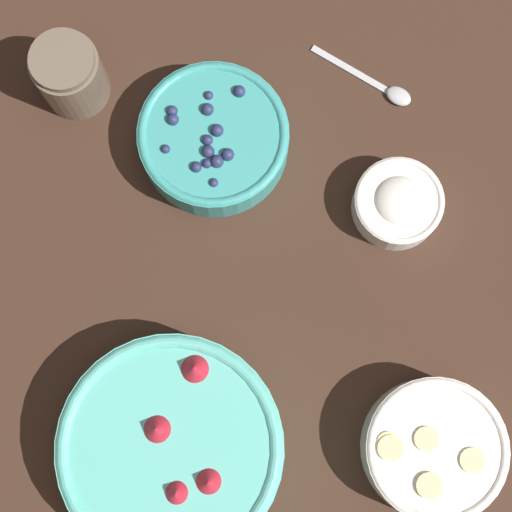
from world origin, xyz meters
TOP-DOWN VIEW (x-y plane):
  - ground_plane at (0.00, 0.00)m, footprint 4.00×4.00m
  - bowl_strawberries at (0.18, -0.12)m, footprint 0.24×0.24m
  - bowl_blueberries at (-0.14, 0.03)m, footprint 0.18×0.18m
  - bowl_bananas at (0.27, 0.15)m, footprint 0.15×0.15m
  - bowl_cream at (-0.00, 0.21)m, footprint 0.10×0.10m
  - jar_chocolate at (-0.26, -0.11)m, footprint 0.08×0.08m
  - spoon at (-0.15, 0.25)m, footprint 0.12×0.10m

SIDE VIEW (x-z plane):
  - ground_plane at x=0.00m, z-range 0.00..0.00m
  - spoon at x=-0.15m, z-range 0.00..0.01m
  - bowl_cream at x=0.00m, z-range 0.00..0.05m
  - bowl_blueberries at x=-0.14m, z-range 0.00..0.06m
  - bowl_bananas at x=0.27m, z-range 0.00..0.06m
  - bowl_strawberries at x=0.18m, z-range 0.00..0.09m
  - jar_chocolate at x=-0.26m, z-range 0.00..0.09m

